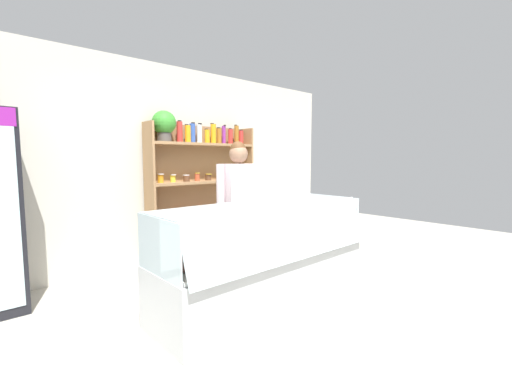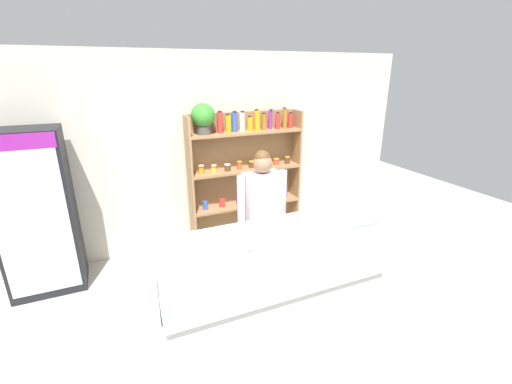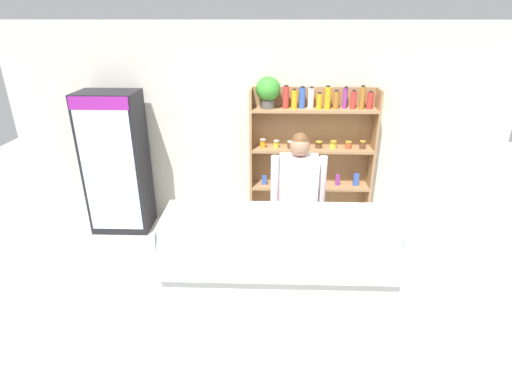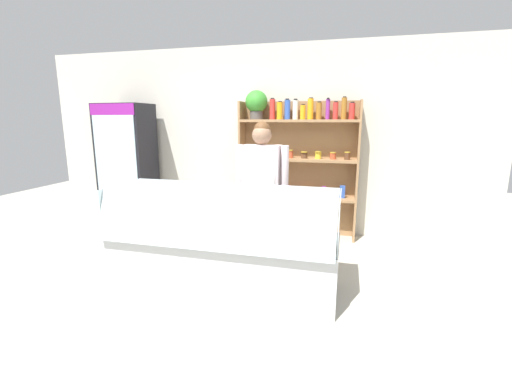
{
  "view_description": "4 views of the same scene",
  "coord_description": "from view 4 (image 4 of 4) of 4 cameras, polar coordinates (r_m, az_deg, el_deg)",
  "views": [
    {
      "loc": [
        -2.02,
        -2.26,
        1.44
      ],
      "look_at": [
        0.45,
        0.45,
        1.08
      ],
      "focal_mm": 24.0,
      "sensor_mm": 36.0,
      "label": 1
    },
    {
      "loc": [
        -1.06,
        -2.52,
        2.46
      ],
      "look_at": [
        0.33,
        0.63,
        1.22
      ],
      "focal_mm": 24.0,
      "sensor_mm": 36.0,
      "label": 2
    },
    {
      "loc": [
        0.13,
        -3.28,
        2.76
      ],
      "look_at": [
        -0.0,
        0.83,
        0.92
      ],
      "focal_mm": 28.0,
      "sensor_mm": 36.0,
      "label": 3
    },
    {
      "loc": [
        1.36,
        -2.92,
        1.65
      ],
      "look_at": [
        0.43,
        0.66,
        0.87
      ],
      "focal_mm": 24.0,
      "sensor_mm": 36.0,
      "label": 4
    }
  ],
  "objects": [
    {
      "name": "ground_plane",
      "position": [
        3.62,
        -9.57,
        -15.36
      ],
      "size": [
        12.0,
        12.0,
        0.0
      ],
      "primitive_type": "plane",
      "color": "#B7B2A3"
    },
    {
      "name": "back_wall",
      "position": [
        5.22,
        -0.49,
        8.65
      ],
      "size": [
        6.8,
        0.1,
        2.7
      ],
      "primitive_type": "cube",
      "color": "beige",
      "rests_on": "ground"
    },
    {
      "name": "drinks_fridge",
      "position": [
        5.66,
        -20.58,
        4.02
      ],
      "size": [
        0.76,
        0.55,
        1.89
      ],
      "color": "black",
      "rests_on": "ground"
    },
    {
      "name": "shelving_unit",
      "position": [
        4.89,
        5.99,
        6.71
      ],
      "size": [
        1.66,
        0.31,
        2.05
      ],
      "color": "#9E754C",
      "rests_on": "ground"
    },
    {
      "name": "deli_display_case",
      "position": [
        3.47,
        -5.66,
        -10.76
      ],
      "size": [
        2.23,
        0.79,
        1.01
      ],
      "color": "silver",
      "rests_on": "ground"
    },
    {
      "name": "shop_clerk",
      "position": [
        3.84,
        0.94,
        1.66
      ],
      "size": [
        0.61,
        0.25,
        1.63
      ],
      "color": "#2D2D38",
      "rests_on": "ground"
    }
  ]
}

